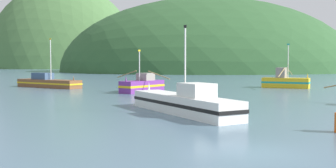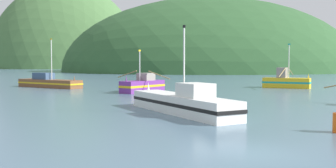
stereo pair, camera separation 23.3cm
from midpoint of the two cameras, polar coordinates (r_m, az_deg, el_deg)
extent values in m
plane|color=slate|center=(16.43, 11.88, -9.88)|extent=(600.00, 600.00, 0.00)
ellipsoid|color=#2D562D|center=(162.30, 5.67, 1.88)|extent=(119.89, 95.91, 59.71)
ellipsoid|color=#47703D|center=(254.90, -15.06, 2.26)|extent=(96.62, 77.29, 107.29)
cube|color=#6B2D84|center=(47.99, -3.95, -0.36)|extent=(5.52, 6.04, 1.45)
cube|color=gold|center=(47.99, -3.95, -0.27)|extent=(5.57, 6.10, 0.26)
cone|color=#6B2D84|center=(45.88, -6.35, 0.81)|extent=(0.28, 0.28, 0.70)
cube|color=gray|center=(48.39, -3.46, 1.08)|extent=(2.38, 2.37, 0.92)
cylinder|color=silver|center=(47.53, -4.37, 2.64)|extent=(0.12, 0.12, 3.57)
cube|color=gold|center=(47.55, -4.38, 4.93)|extent=(0.25, 0.30, 0.20)
cylinder|color=#997F4C|center=(46.16, -1.51, 1.34)|extent=(2.65, 2.24, 1.01)
cylinder|color=#997F4C|center=(49.77, -6.23, 1.45)|extent=(2.65, 2.24, 1.01)
cube|color=white|center=(28.17, 1.85, -2.99)|extent=(7.47, 11.63, 1.33)
cube|color=black|center=(28.16, 1.85, -2.85)|extent=(7.54, 11.74, 0.24)
cone|color=white|center=(32.91, -3.03, -0.33)|extent=(0.27, 0.27, 0.70)
cube|color=silver|center=(26.44, 3.97, -0.91)|extent=(2.69, 2.96, 0.96)
cylinder|color=silver|center=(27.65, 2.30, 3.26)|extent=(0.12, 0.12, 4.80)
cube|color=black|center=(27.77, 2.31, 8.47)|extent=(0.19, 0.33, 0.20)
cube|color=gold|center=(58.63, 16.82, 0.16)|extent=(6.77, 4.93, 1.46)
cube|color=teal|center=(58.63, 16.82, 0.23)|extent=(6.83, 4.98, 0.26)
cone|color=gold|center=(58.17, 19.75, 1.15)|extent=(0.27, 0.27, 0.70)
cube|color=gray|center=(58.69, 16.22, 1.62)|extent=(1.96, 2.17, 1.49)
cylinder|color=silver|center=(58.51, 17.15, 3.18)|extent=(0.12, 0.12, 4.73)
cube|color=teal|center=(58.57, 17.19, 5.61)|extent=(0.33, 0.19, 0.20)
cylinder|color=#997F4C|center=(61.99, 17.37, 1.77)|extent=(2.34, 4.31, 1.22)
cylinder|color=#997F4C|center=(55.16, 16.25, 1.63)|extent=(2.34, 4.31, 1.22)
cube|color=brown|center=(59.83, -17.28, 0.07)|extent=(10.89, 8.69, 1.17)
cube|color=gold|center=(59.82, -17.29, 0.13)|extent=(10.99, 8.77, 0.21)
cone|color=brown|center=(55.68, -13.83, 0.86)|extent=(0.28, 0.28, 0.70)
cube|color=#334C6B|center=(60.81, -18.07, 1.12)|extent=(3.57, 3.22, 0.98)
cylinder|color=silver|center=(59.30, -17.00, 3.43)|extent=(0.12, 0.12, 5.82)
cube|color=gold|center=(59.40, -17.04, 6.35)|extent=(0.31, 0.23, 0.20)
camera|label=1|loc=(0.12, -90.16, -0.01)|focal=41.41mm
camera|label=2|loc=(0.12, 89.84, 0.01)|focal=41.41mm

